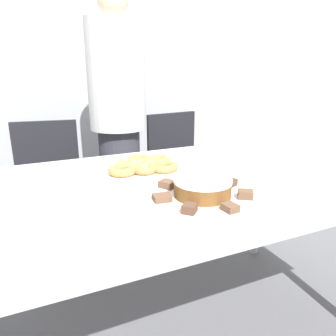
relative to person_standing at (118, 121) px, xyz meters
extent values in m
plane|color=slate|center=(-0.04, -0.91, -0.87)|extent=(12.00, 12.00, 0.00)
cube|color=#B2B7BC|center=(-0.04, 0.68, 0.43)|extent=(8.00, 0.05, 2.60)
cube|color=silver|center=(-0.04, -0.91, -0.12)|extent=(1.73, 0.99, 0.03)
cylinder|color=silver|center=(0.77, -0.48, -0.50)|extent=(0.06, 0.06, 0.74)
cylinder|color=#383842|center=(0.00, 0.00, -0.46)|extent=(0.26, 0.26, 0.82)
cylinder|color=silver|center=(0.00, 0.00, 0.28)|extent=(0.35, 0.35, 0.65)
sphere|color=beige|center=(0.00, 0.00, 0.69)|extent=(0.18, 0.18, 0.18)
cylinder|color=black|center=(-0.47, -0.05, -0.86)|extent=(0.44, 0.44, 0.01)
cylinder|color=#262626|center=(-0.47, -0.05, -0.66)|extent=(0.06, 0.06, 0.40)
cube|color=black|center=(-0.47, -0.05, -0.44)|extent=(0.50, 0.50, 0.04)
cube|color=black|center=(-0.44, 0.16, -0.21)|extent=(0.40, 0.09, 0.42)
cylinder|color=black|center=(0.47, -0.05, -0.86)|extent=(0.44, 0.44, 0.01)
cylinder|color=#262626|center=(0.47, -0.05, -0.66)|extent=(0.06, 0.06, 0.40)
cube|color=black|center=(0.47, -0.05, -0.44)|extent=(0.49, 0.49, 0.04)
cube|color=black|center=(0.45, 0.16, -0.21)|extent=(0.40, 0.08, 0.42)
cylinder|color=white|center=(-0.03, -1.11, -0.10)|extent=(0.38, 0.38, 0.01)
cylinder|color=white|center=(-0.11, -0.72, -0.10)|extent=(0.34, 0.34, 0.01)
cylinder|color=brown|center=(-0.03, -1.11, -0.07)|extent=(0.20, 0.20, 0.05)
cylinder|color=white|center=(-0.03, -1.11, -0.04)|extent=(0.20, 0.20, 0.01)
cube|color=brown|center=(-0.10, -0.99, -0.08)|extent=(0.07, 0.07, 0.03)
cube|color=brown|center=(-0.17, -1.09, -0.09)|extent=(0.06, 0.06, 0.02)
cube|color=brown|center=(-0.13, -1.21, -0.08)|extent=(0.06, 0.06, 0.03)
cube|color=brown|center=(-0.01, -1.25, -0.08)|extent=(0.05, 0.05, 0.02)
cube|color=brown|center=(0.09, -1.19, -0.08)|extent=(0.06, 0.06, 0.03)
cube|color=#513828|center=(0.11, -1.06, -0.08)|extent=(0.07, 0.06, 0.02)
cube|color=#513828|center=(0.02, -0.98, -0.08)|extent=(0.06, 0.06, 0.02)
torus|color=#E5AD66|center=(-0.11, -0.72, -0.08)|extent=(0.12, 0.12, 0.03)
torus|color=#C68447|center=(-0.12, -0.79, -0.08)|extent=(0.10, 0.10, 0.03)
torus|color=#D18E4C|center=(-0.03, -0.79, -0.08)|extent=(0.12, 0.12, 0.03)
torus|color=#D18E4C|center=(-0.01, -0.69, -0.08)|extent=(0.11, 0.11, 0.04)
torus|color=#D18E4C|center=(-0.09, -0.65, -0.08)|extent=(0.12, 0.12, 0.03)
torus|color=#E5AD66|center=(-0.16, -0.69, -0.08)|extent=(0.12, 0.12, 0.03)
torus|color=#D18E4C|center=(-0.21, -0.77, -0.08)|extent=(0.12, 0.12, 0.03)
camera|label=1|loc=(-0.57, -2.01, 0.33)|focal=35.00mm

